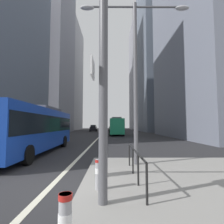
# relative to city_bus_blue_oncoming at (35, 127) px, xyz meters

# --- Properties ---
(ground_plane) EXTENTS (160.00, 160.00, 0.00)m
(ground_plane) POSITION_rel_city_bus_blue_oncoming_xyz_m (3.46, 13.54, -1.84)
(ground_plane) COLOR #28282B
(lane_centre_line) EXTENTS (0.20, 80.00, 0.01)m
(lane_centre_line) POSITION_rel_city_bus_blue_oncoming_xyz_m (3.46, 23.54, -1.83)
(lane_centre_line) COLOR beige
(lane_centre_line) RESTS_ON ground
(office_tower_left_mid) EXTENTS (12.15, 16.56, 50.10)m
(office_tower_left_mid) POSITION_rel_city_bus_blue_oncoming_xyz_m (-12.54, 35.20, 23.21)
(office_tower_left_mid) COLOR gray
(office_tower_left_mid) RESTS_ON ground
(office_tower_left_far) EXTENTS (10.16, 20.08, 42.28)m
(office_tower_left_far) POSITION_rel_city_bus_blue_oncoming_xyz_m (-12.54, 56.71, 19.31)
(office_tower_left_far) COLOR #9E9EA3
(office_tower_left_far) RESTS_ON ground
(office_tower_right_near) EXTENTS (10.90, 23.08, 37.84)m
(office_tower_right_near) POSITION_rel_city_bus_blue_oncoming_xyz_m (20.46, 14.66, 17.08)
(office_tower_right_near) COLOR slate
(office_tower_right_near) RESTS_ON ground
(office_tower_right_mid) EXTENTS (11.67, 17.41, 49.78)m
(office_tower_right_mid) POSITION_rel_city_bus_blue_oncoming_xyz_m (20.46, 40.65, 23.06)
(office_tower_right_mid) COLOR slate
(office_tower_right_mid) RESTS_ON ground
(office_tower_right_far) EXTENTS (13.09, 16.41, 44.00)m
(office_tower_right_far) POSITION_rel_city_bus_blue_oncoming_xyz_m (20.46, 60.65, 20.16)
(office_tower_right_far) COLOR gray
(office_tower_right_far) RESTS_ON ground
(city_bus_blue_oncoming) EXTENTS (2.81, 11.14, 3.40)m
(city_bus_blue_oncoming) POSITION_rel_city_bus_blue_oncoming_xyz_m (0.00, 0.00, 0.00)
(city_bus_blue_oncoming) COLOR #14389E
(city_bus_blue_oncoming) RESTS_ON ground
(city_bus_red_receding) EXTENTS (2.83, 11.52, 3.40)m
(city_bus_red_receding) POSITION_rel_city_bus_blue_oncoming_xyz_m (6.39, 22.81, 0.00)
(city_bus_red_receding) COLOR #198456
(city_bus_red_receding) RESTS_ON ground
(car_oncoming_mid) EXTENTS (2.05, 4.03, 1.94)m
(car_oncoming_mid) POSITION_rel_city_bus_blue_oncoming_xyz_m (0.15, 39.72, -0.85)
(car_oncoming_mid) COLOR black
(car_oncoming_mid) RESTS_ON ground
(car_receding_near) EXTENTS (2.15, 4.48, 1.94)m
(car_receding_near) POSITION_rel_city_bus_blue_oncoming_xyz_m (7.68, 49.85, -0.85)
(car_receding_near) COLOR silver
(car_receding_near) RESTS_ON ground
(car_receding_far) EXTENTS (2.14, 4.62, 1.94)m
(car_receding_far) POSITION_rel_city_bus_blue_oncoming_xyz_m (5.59, 46.93, -0.84)
(car_receding_far) COLOR #B2A899
(car_receding_far) RESTS_ON ground
(car_oncoming_far) EXTENTS (2.05, 4.23, 1.94)m
(car_oncoming_far) POSITION_rel_city_bus_blue_oncoming_xyz_m (-0.62, 47.60, -0.85)
(car_oncoming_far) COLOR #232838
(car_oncoming_far) RESTS_ON ground
(traffic_signal_gantry) EXTENTS (6.07, 0.65, 6.00)m
(traffic_signal_gantry) POSITION_rel_city_bus_blue_oncoming_xyz_m (3.21, -8.23, 2.27)
(traffic_signal_gantry) COLOR #515156
(traffic_signal_gantry) RESTS_ON median_island
(street_lamp_post) EXTENTS (5.50, 0.32, 8.00)m
(street_lamp_post) POSITION_rel_city_bus_blue_oncoming_xyz_m (6.61, -4.06, 3.45)
(street_lamp_post) COLOR #56565B
(street_lamp_post) RESTS_ON median_island
(bollard_left) EXTENTS (0.20, 0.20, 0.90)m
(bollard_left) POSITION_rel_city_bus_blue_oncoming_xyz_m (4.79, -9.97, -1.19)
(bollard_left) COLOR #99999E
(bollard_left) RESTS_ON median_island
(bollard_right) EXTENTS (0.20, 0.20, 0.85)m
(bollard_right) POSITION_rel_city_bus_blue_oncoming_xyz_m (5.05, -7.30, -1.21)
(bollard_right) COLOR #99999E
(bollard_right) RESTS_ON median_island
(pedestrian_railing) EXTENTS (0.06, 3.99, 0.98)m
(pedestrian_railing) POSITION_rel_city_bus_blue_oncoming_xyz_m (6.26, -6.32, -0.97)
(pedestrian_railing) COLOR black
(pedestrian_railing) RESTS_ON median_island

